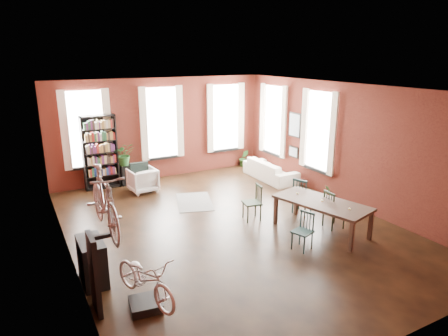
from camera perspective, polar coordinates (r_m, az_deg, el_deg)
room at (r=9.46m, az=0.39°, el=5.22°), size 9.00×9.04×3.22m
dining_table at (r=9.35m, az=13.69°, el=-6.75°), size 1.49×2.30×0.72m
dining_chair_a at (r=8.44m, az=11.14°, el=-8.90°), size 0.46×0.46×0.79m
dining_chair_b at (r=9.71m, az=4.00°, el=-4.96°), size 0.47×0.47×0.87m
dining_chair_c at (r=9.60m, az=15.47°, el=-5.72°), size 0.44×0.44×0.89m
dining_chair_d at (r=10.28m, az=11.15°, el=-3.88°), size 0.56×0.56×0.92m
bookshelf at (r=12.35m, az=-17.28°, el=2.16°), size 1.00×0.32×2.20m
white_armchair at (r=11.90m, az=-11.55°, el=-1.53°), size 0.80×0.76×0.77m
cream_sofa at (r=12.89m, az=6.66°, el=0.16°), size 0.61×2.08×0.81m
striped_rug at (r=10.98m, az=-4.25°, el=-4.84°), size 1.33×1.68×0.01m
bike_trainer at (r=6.82m, az=-11.13°, el=-18.58°), size 0.56×0.56×0.14m
bike_wall_rack at (r=6.64m, az=-18.05°, el=-14.27°), size 0.16×0.60×1.30m
console_table at (r=7.55m, az=-18.31°, el=-12.55°), size 0.40×0.80×0.80m
plant_stand at (r=12.67m, az=-13.81°, el=-0.92°), size 0.33×0.33×0.63m
plant_by_sofa at (r=14.35m, az=2.83°, el=0.77°), size 0.51×0.68×0.27m
plant_small at (r=11.45m, az=14.47°, el=-4.05°), size 0.44×0.48×0.15m
bicycle_floor at (r=6.40m, az=-11.33°, el=-12.49°), size 0.73×0.90×1.49m
bicycle_hung at (r=6.09m, az=-16.95°, el=-1.68°), size 0.47×1.00×1.66m
plant_on_stand at (r=12.48m, az=-14.08°, el=1.59°), size 0.68×0.74×0.53m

